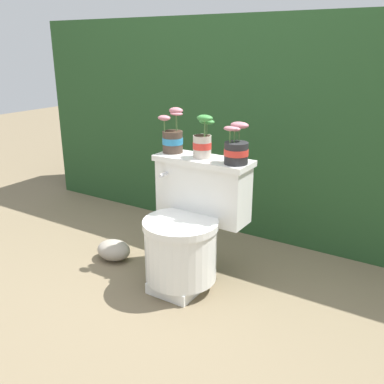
{
  "coord_description": "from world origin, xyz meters",
  "views": [
    {
      "loc": [
        1.19,
        -1.63,
        1.2
      ],
      "look_at": [
        0.09,
        0.11,
        0.49
      ],
      "focal_mm": 40.0,
      "sensor_mm": 36.0,
      "label": 1
    }
  ],
  "objects_px": {
    "toilet": "(189,227)",
    "potted_plant_midleft": "(203,141)",
    "garden_stone": "(114,250)",
    "potted_plant_left": "(173,137)",
    "potted_plant_middle": "(236,149)"
  },
  "relations": [
    {
      "from": "toilet",
      "to": "potted_plant_midleft",
      "type": "relative_size",
      "value": 2.9
    },
    {
      "from": "potted_plant_midleft",
      "to": "garden_stone",
      "type": "distance_m",
      "value": 0.86
    },
    {
      "from": "toilet",
      "to": "potted_plant_left",
      "type": "height_order",
      "value": "potted_plant_left"
    },
    {
      "from": "potted_plant_middle",
      "to": "potted_plant_midleft",
      "type": "bearing_deg",
      "value": 175.69
    },
    {
      "from": "potted_plant_midleft",
      "to": "potted_plant_middle",
      "type": "xyz_separation_m",
      "value": [
        0.2,
        -0.01,
        -0.01
      ]
    },
    {
      "from": "potted_plant_middle",
      "to": "garden_stone",
      "type": "xyz_separation_m",
      "value": [
        -0.7,
        -0.16,
        -0.67
      ]
    },
    {
      "from": "potted_plant_middle",
      "to": "toilet",
      "type": "bearing_deg",
      "value": -148.4
    },
    {
      "from": "toilet",
      "to": "garden_stone",
      "type": "bearing_deg",
      "value": -176.0
    },
    {
      "from": "potted_plant_midleft",
      "to": "potted_plant_middle",
      "type": "distance_m",
      "value": 0.2
    },
    {
      "from": "potted_plant_middle",
      "to": "garden_stone",
      "type": "relative_size",
      "value": 0.96
    },
    {
      "from": "potted_plant_left",
      "to": "garden_stone",
      "type": "xyz_separation_m",
      "value": [
        -0.31,
        -0.18,
        -0.68
      ]
    },
    {
      "from": "potted_plant_midleft",
      "to": "garden_stone",
      "type": "xyz_separation_m",
      "value": [
        -0.5,
        -0.17,
        -0.68
      ]
    },
    {
      "from": "potted_plant_left",
      "to": "potted_plant_midleft",
      "type": "height_order",
      "value": "potted_plant_left"
    },
    {
      "from": "garden_stone",
      "to": "potted_plant_midleft",
      "type": "bearing_deg",
      "value": 18.66
    },
    {
      "from": "toilet",
      "to": "potted_plant_middle",
      "type": "height_order",
      "value": "potted_plant_middle"
    }
  ]
}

